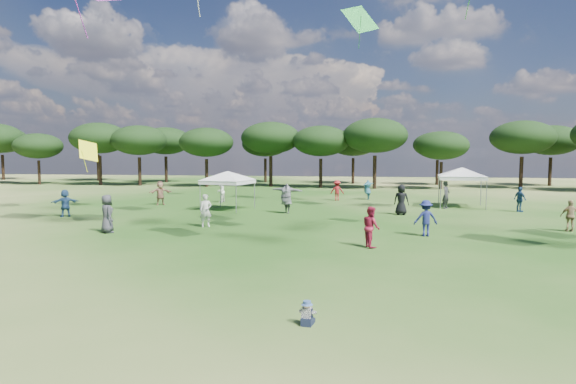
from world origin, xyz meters
name	(u,v)px	position (x,y,z in m)	size (l,w,h in m)	color
ground	(259,367)	(0.00, 0.00, 0.00)	(140.00, 140.00, 0.00)	#285118
tree_line	(367,139)	(2.39, 47.41, 5.42)	(108.78, 17.63, 7.77)	black
tent_left	(228,173)	(-7.09, 23.19, 2.49)	(5.64, 5.64, 2.92)	gray
tent_right	(462,169)	(8.87, 27.31, 2.69)	(6.30, 6.30, 3.11)	gray
toddler	(307,314)	(0.63, 2.22, 0.25)	(0.40, 0.43, 0.56)	#151C31
festival_crowd	(298,199)	(-2.19, 22.32, 0.88)	(28.99, 21.86, 1.90)	white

